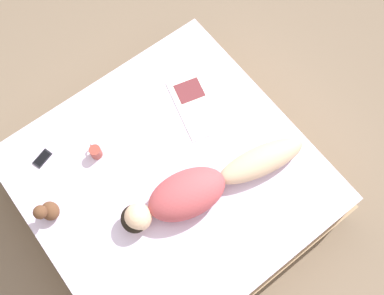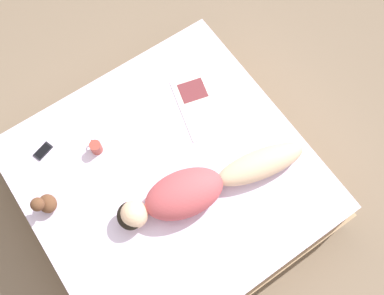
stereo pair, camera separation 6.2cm
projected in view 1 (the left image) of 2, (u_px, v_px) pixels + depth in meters
name	position (u px, v px, depth m)	size (l,w,h in m)	color
ground_plane	(172.00, 197.00, 3.71)	(12.00, 12.00, 0.00)	#7A6651
bed	(171.00, 187.00, 3.45)	(1.98, 2.01, 0.56)	tan
person	(203.00, 187.00, 3.05)	(0.51, 1.39, 0.23)	#DBB28E
open_magazine	(196.00, 105.00, 3.39)	(0.59, 0.41, 0.01)	silver
coffee_mug	(96.00, 152.00, 3.20)	(0.11, 0.08, 0.10)	#993D33
cell_phone	(42.00, 158.00, 3.23)	(0.11, 0.16, 0.01)	black
plush_toy	(47.00, 211.00, 3.01)	(0.14, 0.16, 0.19)	brown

